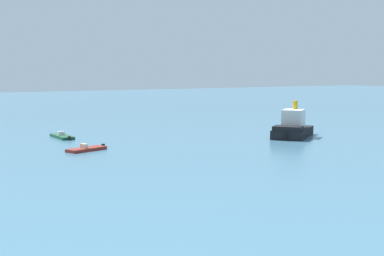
% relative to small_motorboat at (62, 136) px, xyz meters
% --- Properties ---
extents(small_motorboat, '(1.78, 6.07, 0.88)m').
position_rel_small_motorboat_xyz_m(small_motorboat, '(0.00, 0.00, 0.00)').
color(small_motorboat, '#19472D').
rests_on(small_motorboat, ground).
extents(fishing_skiff, '(5.25, 3.29, 0.86)m').
position_rel_small_motorboat_xyz_m(fishing_skiff, '(-1.46, -13.50, -0.01)').
color(fishing_skiff, maroon).
rests_on(fishing_skiff, ground).
extents(tugboat, '(10.12, 9.20, 5.03)m').
position_rel_small_motorboat_xyz_m(tugboat, '(28.28, -15.54, 1.07)').
color(tugboat, black).
rests_on(tugboat, ground).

